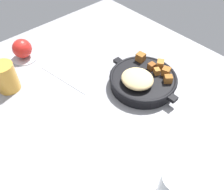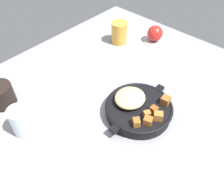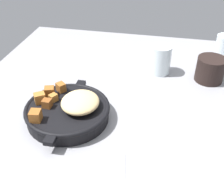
% 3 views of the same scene
% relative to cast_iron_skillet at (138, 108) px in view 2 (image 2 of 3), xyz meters
% --- Properties ---
extents(ground_plane, '(1.16, 0.94, 0.02)m').
position_rel_cast_iron_skillet_xyz_m(ground_plane, '(-0.02, 0.12, -0.04)').
color(ground_plane, gray).
extents(cast_iron_skillet, '(0.27, 0.22, 0.07)m').
position_rel_cast_iron_skillet_xyz_m(cast_iron_skillet, '(0.00, 0.00, 0.00)').
color(cast_iron_skillet, black).
rests_on(cast_iron_skillet, ground_plane).
extents(saucer_plate, '(0.10, 0.10, 0.01)m').
position_rel_cast_iron_skillet_xyz_m(saucer_plate, '(0.40, 0.21, -0.03)').
color(saucer_plate, '#B7BABF').
rests_on(saucer_plate, ground_plane).
extents(red_apple, '(0.07, 0.07, 0.07)m').
position_rel_cast_iron_skillet_xyz_m(red_apple, '(0.40, 0.21, 0.01)').
color(red_apple, red).
rests_on(red_apple, saucer_plate).
extents(butter_knife, '(0.21, 0.05, 0.00)m').
position_rel_cast_iron_skillet_xyz_m(butter_knife, '(0.20, 0.17, -0.03)').
color(butter_knife, silver).
rests_on(butter_knife, ground_plane).
extents(juice_glass_amber, '(0.07, 0.07, 0.10)m').
position_rel_cast_iron_skillet_xyz_m(juice_glass_amber, '(0.29, 0.33, 0.02)').
color(juice_glass_amber, gold).
rests_on(juice_glass_amber, ground_plane).
extents(water_glass_tall, '(0.07, 0.07, 0.10)m').
position_rel_cast_iron_skillet_xyz_m(water_glass_tall, '(-0.29, 0.22, 0.02)').
color(water_glass_tall, silver).
rests_on(water_glass_tall, ground_plane).
extents(coffee_mug_dark, '(0.09, 0.09, 0.08)m').
position_rel_cast_iron_skillet_xyz_m(coffee_mug_dark, '(-0.28, 0.38, 0.01)').
color(coffee_mug_dark, black).
rests_on(coffee_mug_dark, ground_plane).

